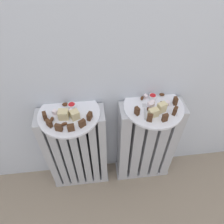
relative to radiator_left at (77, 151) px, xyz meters
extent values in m
plane|color=gray|center=(0.21, -0.28, -0.31)|extent=(6.00, 6.00, 0.00)
cube|color=#B2B2B7|center=(0.00, 0.00, -0.29)|extent=(0.35, 0.12, 0.03)
cube|color=#B2B2B7|center=(-0.15, 0.00, 0.02)|extent=(0.04, 0.12, 0.59)
cube|color=#B2B2B7|center=(-0.10, 0.00, 0.02)|extent=(0.04, 0.12, 0.59)
cube|color=#B2B2B7|center=(-0.05, 0.00, 0.02)|extent=(0.04, 0.12, 0.59)
cube|color=#B2B2B7|center=(0.00, 0.00, 0.02)|extent=(0.04, 0.12, 0.59)
cube|color=#B2B2B7|center=(0.05, 0.00, 0.02)|extent=(0.04, 0.12, 0.59)
cube|color=#B2B2B7|center=(0.10, 0.00, 0.02)|extent=(0.04, 0.12, 0.59)
cube|color=#B2B2B7|center=(0.15, 0.00, 0.02)|extent=(0.04, 0.12, 0.59)
cube|color=#B2B2B7|center=(0.41, 0.00, -0.29)|extent=(0.35, 0.12, 0.03)
cube|color=#B2B2B7|center=(0.27, 0.00, 0.02)|extent=(0.05, 0.12, 0.59)
cube|color=#B2B2B7|center=(0.34, 0.00, 0.02)|extent=(0.05, 0.12, 0.59)
cube|color=#B2B2B7|center=(0.41, 0.00, 0.02)|extent=(0.05, 0.12, 0.59)
cube|color=#B2B2B7|center=(0.48, 0.00, 0.02)|extent=(0.05, 0.12, 0.59)
cube|color=#B2B2B7|center=(0.55, 0.00, 0.02)|extent=(0.05, 0.12, 0.59)
cylinder|color=white|center=(0.00, 0.00, 0.32)|extent=(0.30, 0.30, 0.01)
cylinder|color=white|center=(0.41, 0.00, 0.32)|extent=(0.30, 0.30, 0.01)
cube|color=#472B19|center=(-0.11, -0.02, 0.35)|extent=(0.02, 0.03, 0.04)
cube|color=#472B19|center=(-0.08, -0.07, 0.35)|extent=(0.03, 0.03, 0.04)
cube|color=#472B19|center=(-0.04, -0.10, 0.35)|extent=(0.03, 0.03, 0.04)
cube|color=#472B19|center=(0.01, -0.11, 0.35)|extent=(0.03, 0.02, 0.04)
cube|color=#472B19|center=(0.06, -0.09, 0.35)|extent=(0.03, 0.03, 0.04)
cube|color=#472B19|center=(0.10, -0.05, 0.35)|extent=(0.03, 0.03, 0.04)
cube|color=beige|center=(0.03, -0.04, 0.35)|extent=(0.05, 0.05, 0.04)
cube|color=beige|center=(-0.02, -0.03, 0.35)|extent=(0.05, 0.04, 0.04)
cube|color=white|center=(0.01, -0.01, 0.34)|extent=(0.03, 0.03, 0.02)
cube|color=white|center=(-0.06, 0.00, 0.34)|extent=(0.03, 0.03, 0.02)
ellipsoid|color=#4C2814|center=(-0.07, -0.04, 0.34)|extent=(0.02, 0.03, 0.02)
ellipsoid|color=#4C2814|center=(-0.02, -0.07, 0.34)|extent=(0.03, 0.02, 0.02)
ellipsoid|color=#4C2814|center=(-0.02, 0.05, 0.34)|extent=(0.03, 0.02, 0.01)
cylinder|color=white|center=(0.02, 0.03, 0.34)|extent=(0.04, 0.04, 0.02)
cylinder|color=red|center=(0.02, 0.03, 0.35)|extent=(0.03, 0.03, 0.01)
cube|color=#472B19|center=(0.32, -0.05, 0.35)|extent=(0.02, 0.03, 0.04)
cube|color=#472B19|center=(0.37, -0.09, 0.35)|extent=(0.03, 0.02, 0.04)
cube|color=#472B19|center=(0.43, -0.10, 0.35)|extent=(0.03, 0.02, 0.04)
cube|color=#472B19|center=(0.49, -0.07, 0.35)|extent=(0.03, 0.03, 0.04)
cube|color=#472B19|center=(0.52, 0.00, 0.35)|extent=(0.02, 0.02, 0.04)
cube|color=beige|center=(0.39, -0.07, 0.35)|extent=(0.05, 0.04, 0.04)
cube|color=beige|center=(0.44, -0.04, 0.35)|extent=(0.05, 0.04, 0.05)
cube|color=white|center=(0.41, 0.01, 0.34)|extent=(0.02, 0.02, 0.02)
cube|color=white|center=(0.48, 0.00, 0.34)|extent=(0.03, 0.03, 0.02)
cube|color=white|center=(0.38, 0.06, 0.34)|extent=(0.03, 0.03, 0.02)
cube|color=white|center=(0.39, 0.00, 0.34)|extent=(0.03, 0.03, 0.03)
ellipsoid|color=#4C2814|center=(0.47, 0.07, 0.34)|extent=(0.03, 0.02, 0.01)
ellipsoid|color=#4C2814|center=(0.45, 0.01, 0.34)|extent=(0.03, 0.03, 0.02)
ellipsoid|color=#4C2814|center=(0.38, -0.03, 0.34)|extent=(0.02, 0.03, 0.02)
ellipsoid|color=#4C2814|center=(0.36, 0.05, 0.34)|extent=(0.02, 0.03, 0.02)
cylinder|color=white|center=(0.42, 0.05, 0.34)|extent=(0.04, 0.04, 0.02)
cylinder|color=red|center=(0.42, 0.05, 0.35)|extent=(0.03, 0.03, 0.01)
cube|color=#B7B7BC|center=(0.36, -0.05, 0.33)|extent=(0.02, 0.07, 0.00)
cube|color=#B7B7BC|center=(0.37, 0.01, 0.33)|extent=(0.02, 0.03, 0.00)
camera|label=1|loc=(0.12, -0.70, 1.05)|focal=33.68mm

